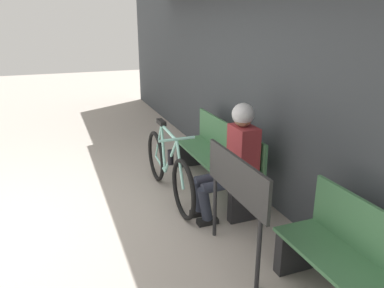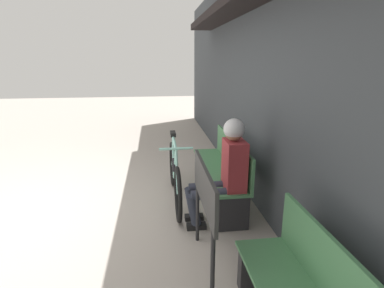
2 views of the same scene
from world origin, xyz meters
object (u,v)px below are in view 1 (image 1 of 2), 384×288
at_px(person_seated, 234,154).
at_px(signboard, 236,184).
at_px(park_bench_near, 217,159).
at_px(bicycle, 168,168).

height_order(person_seated, signboard, person_seated).
xyz_separation_m(person_seated, signboard, (0.73, -0.36, 0.03)).
bearing_deg(signboard, park_bench_near, 161.24).
bearing_deg(person_seated, bicycle, -141.33).
xyz_separation_m(bicycle, signboard, (1.39, 0.16, 0.37)).
bearing_deg(park_bench_near, bicycle, -88.28).
bearing_deg(park_bench_near, signboard, -18.76).
xyz_separation_m(park_bench_near, signboard, (1.41, -0.48, 0.34)).
bearing_deg(bicycle, park_bench_near, 91.72).
bearing_deg(signboard, bicycle, -173.24).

